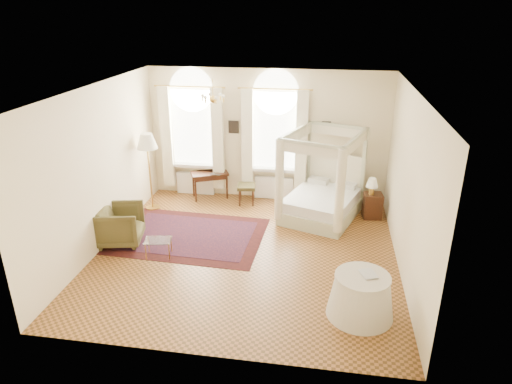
% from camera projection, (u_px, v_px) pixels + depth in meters
% --- Properties ---
extents(ground, '(6.00, 6.00, 0.00)m').
position_uv_depth(ground, '(246.00, 253.00, 9.32)').
color(ground, '#9C5F2D').
rests_on(ground, ground).
extents(room_walls, '(6.00, 6.00, 6.00)m').
position_uv_depth(room_walls, '(246.00, 161.00, 8.57)').
color(room_walls, '#FFEBC2').
rests_on(room_walls, ground).
extents(window_left, '(1.62, 0.27, 3.29)m').
position_uv_depth(window_left, '(193.00, 140.00, 11.66)').
color(window_left, white).
rests_on(window_left, room_walls).
extents(window_right, '(1.62, 0.27, 3.29)m').
position_uv_depth(window_right, '(274.00, 144.00, 11.35)').
color(window_right, white).
rests_on(window_right, room_walls).
extents(chandelier, '(0.51, 0.45, 0.50)m').
position_uv_depth(chandelier, '(213.00, 98.00, 9.44)').
color(chandelier, gold).
rests_on(chandelier, room_walls).
extents(wall_pictures, '(2.54, 0.03, 0.39)m').
position_uv_depth(wall_pictures, '(271.00, 127.00, 11.30)').
color(wall_pictures, black).
rests_on(wall_pictures, room_walls).
extents(canopy_bed, '(2.07, 2.29, 2.07)m').
position_uv_depth(canopy_bed, '(321.00, 199.00, 10.72)').
color(canopy_bed, '#B9BC98').
rests_on(canopy_bed, ground).
extents(nightstand, '(0.46, 0.42, 0.60)m').
position_uv_depth(nightstand, '(372.00, 206.00, 10.77)').
color(nightstand, '#3C1C10').
rests_on(nightstand, ground).
extents(nightstand_lamp, '(0.27, 0.27, 0.40)m').
position_uv_depth(nightstand_lamp, '(372.00, 184.00, 10.53)').
color(nightstand_lamp, gold).
rests_on(nightstand_lamp, nightstand).
extents(writing_desk, '(1.05, 0.83, 0.70)m').
position_uv_depth(writing_desk, '(210.00, 176.00, 11.77)').
color(writing_desk, '#3C1C10').
rests_on(writing_desk, ground).
extents(laptop, '(0.34, 0.27, 0.02)m').
position_uv_depth(laptop, '(216.00, 174.00, 11.60)').
color(laptop, black).
rests_on(laptop, writing_desk).
extents(stool, '(0.49, 0.49, 0.51)m').
position_uv_depth(stool, '(246.00, 188.00, 11.47)').
color(stool, '#473F1E').
rests_on(stool, ground).
extents(armchair, '(1.08, 1.06, 0.83)m').
position_uv_depth(armchair, '(120.00, 225.00, 9.57)').
color(armchair, '#463F1E').
rests_on(armchair, ground).
extents(coffee_table, '(0.59, 0.46, 0.36)m').
position_uv_depth(coffee_table, '(158.00, 242.00, 9.08)').
color(coffee_table, silver).
rests_on(coffee_table, ground).
extents(floor_lamp, '(0.49, 0.49, 1.91)m').
position_uv_depth(floor_lamp, '(147.00, 145.00, 10.75)').
color(floor_lamp, gold).
rests_on(floor_lamp, ground).
extents(oriental_rug, '(3.32, 2.45, 0.01)m').
position_uv_depth(oriental_rug, '(189.00, 235.00, 10.01)').
color(oriental_rug, '#441410').
rests_on(oriental_rug, ground).
extents(side_table, '(1.08, 1.08, 0.74)m').
position_uv_depth(side_table, '(361.00, 296.00, 7.33)').
color(side_table, silver).
rests_on(side_table, ground).
extents(book, '(0.31, 0.36, 0.03)m').
position_uv_depth(book, '(362.00, 275.00, 7.19)').
color(book, black).
rests_on(book, side_table).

